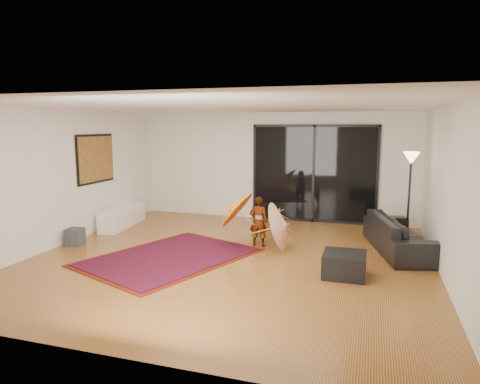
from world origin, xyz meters
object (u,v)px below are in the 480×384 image
at_px(media_console, 123,217).
at_px(ottoman, 344,265).
at_px(sofa, 401,234).
at_px(child, 258,221).

distance_m(media_console, ottoman, 5.61).
bearing_deg(ottoman, media_console, 159.89).
relative_size(media_console, ottoman, 2.51).
height_order(media_console, sofa, sofa).
xyz_separation_m(media_console, child, (3.52, -0.67, 0.27)).
bearing_deg(sofa, media_console, 73.79).
bearing_deg(ottoman, sofa, 61.42).
bearing_deg(media_console, sofa, -8.21).
height_order(sofa, ottoman, sofa).
bearing_deg(ottoman, child, 144.28).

